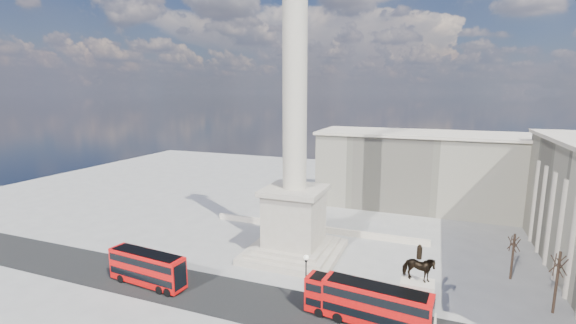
% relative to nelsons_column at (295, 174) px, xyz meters
% --- Properties ---
extents(ground, '(180.00, 180.00, 0.00)m').
position_rel_nelsons_column_xyz_m(ground, '(0.00, -5.00, -12.92)').
color(ground, '#989690').
rests_on(ground, ground).
extents(asphalt_road, '(120.00, 9.00, 0.01)m').
position_rel_nelsons_column_xyz_m(asphalt_road, '(5.00, -15.00, -12.91)').
color(asphalt_road, black).
rests_on(asphalt_road, ground).
extents(nelsons_column, '(14.00, 14.00, 49.85)m').
position_rel_nelsons_column_xyz_m(nelsons_column, '(0.00, 0.00, 0.00)').
color(nelsons_column, '#B5AA97').
rests_on(nelsons_column, ground).
extents(balustrade_wall, '(40.00, 0.60, 1.10)m').
position_rel_nelsons_column_xyz_m(balustrade_wall, '(0.00, 11.00, -12.37)').
color(balustrade_wall, beige).
rests_on(balustrade_wall, ground).
extents(building_northeast, '(51.00, 17.00, 16.60)m').
position_rel_nelsons_column_xyz_m(building_northeast, '(20.00, 35.00, -4.59)').
color(building_northeast, '#B8B197').
rests_on(building_northeast, ground).
extents(red_bus_a, '(11.43, 3.55, 4.56)m').
position_rel_nelsons_column_xyz_m(red_bus_a, '(-14.62, -16.16, -10.52)').
color(red_bus_a, red).
rests_on(red_bus_a, ground).
extents(red_bus_b, '(11.87, 3.91, 4.73)m').
position_rel_nelsons_column_xyz_m(red_bus_b, '(14.86, -14.64, -10.44)').
color(red_bus_b, red).
rests_on(red_bus_b, ground).
extents(red_bus_c, '(11.09, 3.57, 4.42)m').
position_rel_nelsons_column_xyz_m(red_bus_c, '(12.36, -14.37, -10.60)').
color(red_bus_c, red).
rests_on(red_bus_c, ground).
extents(victorian_lamp, '(0.57, 0.57, 6.69)m').
position_rel_nelsons_column_xyz_m(victorian_lamp, '(6.61, -14.00, -8.98)').
color(victorian_lamp, black).
rests_on(victorian_lamp, ground).
extents(equestrian_statue, '(4.42, 3.31, 9.09)m').
position_rel_nelsons_column_xyz_m(equestrian_statue, '(18.82, -12.15, -9.72)').
color(equestrian_statue, beige).
rests_on(equestrian_statue, ground).
extents(bare_tree_near, '(1.80, 1.80, 7.89)m').
position_rel_nelsons_column_xyz_m(bare_tree_near, '(33.58, -4.56, -6.70)').
color(bare_tree_near, '#332319').
rests_on(bare_tree_near, ground).
extents(bare_tree_mid, '(1.79, 1.79, 6.79)m').
position_rel_nelsons_column_xyz_m(bare_tree_mid, '(30.40, 3.05, -7.57)').
color(bare_tree_mid, '#332319').
rests_on(bare_tree_mid, ground).
extents(pedestrian_walking, '(0.80, 0.65, 1.89)m').
position_rel_nelsons_column_xyz_m(pedestrian_walking, '(16.99, -10.72, -11.97)').
color(pedestrian_walking, black).
rests_on(pedestrian_walking, ground).
extents(pedestrian_crossing, '(0.99, 1.07, 1.77)m').
position_rel_nelsons_column_xyz_m(pedestrian_crossing, '(18.67, -6.02, -12.03)').
color(pedestrian_crossing, black).
rests_on(pedestrian_crossing, ground).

